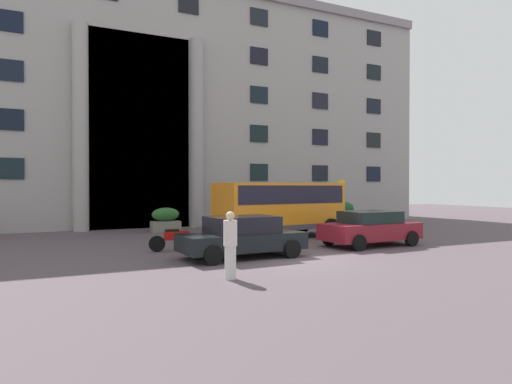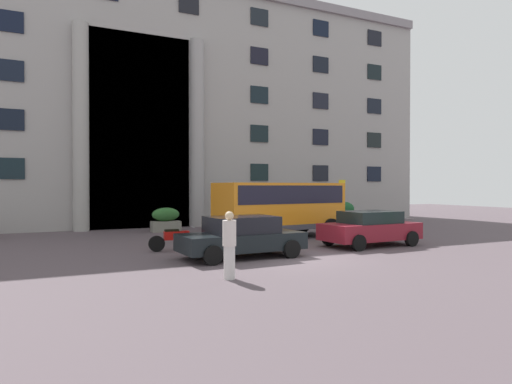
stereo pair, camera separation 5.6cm
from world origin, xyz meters
The scene contains 12 objects.
ground_plane centered at (0.00, 0.00, -0.06)m, with size 80.00×64.00×0.12m, color #51454B.
office_building_facade centered at (-0.01, 17.47, 7.64)m, with size 35.50×9.68×15.28m.
orange_minibus centered at (2.26, 5.50, 1.56)m, with size 6.37×3.09×2.60m.
bus_stop_sign centered at (7.15, 7.31, 1.73)m, with size 0.44×0.08×2.80m.
hedge_planter_entrance_right centered at (9.42, 10.18, 0.70)m, with size 1.57×0.85×1.45m.
hedge_planter_far_east centered at (4.46, 10.30, 0.75)m, with size 1.84×0.74×1.55m.
hedge_planter_east centered at (-2.01, 10.55, 0.62)m, with size 1.54×0.74×1.29m.
parked_sedan_far centered at (-1.70, 0.89, 0.72)m, with size 4.34×2.22×1.41m.
parked_estate_mid centered at (4.23, 1.38, 0.73)m, with size 4.19×2.19×1.42m.
motorcycle_near_kerb centered at (-3.35, 3.38, 0.46)m, with size 2.09×0.55×0.89m.
motorcycle_far_end centered at (7.45, 3.07, 0.45)m, with size 1.91×0.55×0.89m.
pedestrian_woman_dark_dress centered at (-3.36, -2.19, 0.90)m, with size 0.36×0.36×1.78m.
Camera 2 is at (-7.57, -12.86, 2.43)m, focal length 30.74 mm.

